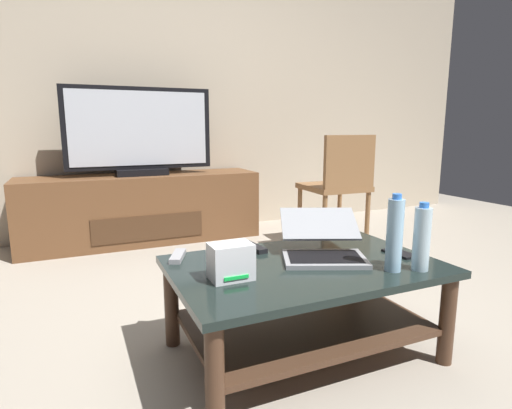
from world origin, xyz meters
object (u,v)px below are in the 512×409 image
at_px(water_bottle_far, 422,238).
at_px(tv_remote, 254,247).
at_px(coffee_table, 304,292).
at_px(soundbar_remote, 178,256).
at_px(laptop, 322,244).
at_px(media_cabinet, 143,208).
at_px(water_bottle_near, 395,235).
at_px(cell_phone, 399,253).
at_px(dining_chair, 339,183).
at_px(television, 140,133).
at_px(router_box, 231,261).

xyz_separation_m(water_bottle_far, tv_remote, (-0.47, 0.50, -0.11)).
distance_m(coffee_table, soundbar_remote, 0.53).
distance_m(laptop, water_bottle_far, 0.39).
relative_size(media_cabinet, water_bottle_far, 7.12).
bearing_deg(water_bottle_near, soundbar_remote, 146.03).
distance_m(water_bottle_near, water_bottle_far, 0.11).
distance_m(water_bottle_near, cell_phone, 0.26).
bearing_deg(cell_phone, media_cabinet, 105.26).
bearing_deg(soundbar_remote, laptop, 1.97).
height_order(coffee_table, media_cabinet, media_cabinet).
distance_m(coffee_table, water_bottle_near, 0.42).
xyz_separation_m(media_cabinet, tv_remote, (0.21, -1.75, 0.13)).
xyz_separation_m(water_bottle_near, water_bottle_far, (0.10, -0.03, -0.02)).
bearing_deg(tv_remote, soundbar_remote, 170.98).
relative_size(water_bottle_near, water_bottle_far, 1.13).
distance_m(dining_chair, laptop, 1.51).
bearing_deg(water_bottle_near, cell_phone, 40.83).
distance_m(laptop, water_bottle_near, 0.31).
bearing_deg(cell_phone, soundbar_remote, 154.95).
bearing_deg(tv_remote, water_bottle_far, -53.81).
bearing_deg(media_cabinet, dining_chair, -29.46).
bearing_deg(coffee_table, television, 98.97).
bearing_deg(water_bottle_far, water_bottle_near, 160.96).
distance_m(media_cabinet, router_box, 2.06).
xyz_separation_m(dining_chair, tv_remote, (-1.14, -0.99, -0.10)).
distance_m(coffee_table, cell_phone, 0.45).
bearing_deg(dining_chair, television, 151.24).
bearing_deg(tv_remote, dining_chair, 33.89).
xyz_separation_m(media_cabinet, dining_chair, (1.35, -0.76, 0.23)).
bearing_deg(cell_phone, dining_chair, 60.62).
bearing_deg(water_bottle_far, soundbar_remote, 147.68).
xyz_separation_m(media_cabinet, cell_phone, (0.74, -2.07, 0.12)).
relative_size(router_box, cell_phone, 1.06).
distance_m(television, cell_phone, 2.23).
relative_size(television, soundbar_remote, 6.96).
distance_m(router_box, tv_remote, 0.37).
height_order(television, water_bottle_near, television).
relative_size(laptop, soundbar_remote, 2.93).
height_order(water_bottle_near, water_bottle_far, water_bottle_near).
height_order(coffee_table, laptop, laptop).
relative_size(coffee_table, router_box, 7.01).
bearing_deg(coffee_table, water_bottle_near, -38.85).
height_order(television, soundbar_remote, television).
relative_size(television, router_box, 7.49).
distance_m(media_cabinet, dining_chair, 1.57).
distance_m(dining_chair, soundbar_remote, 1.78).
bearing_deg(laptop, water_bottle_near, -60.38).
height_order(laptop, cell_phone, laptop).
bearing_deg(soundbar_remote, dining_chair, 56.72).
xyz_separation_m(cell_phone, tv_remote, (-0.53, 0.32, 0.01)).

